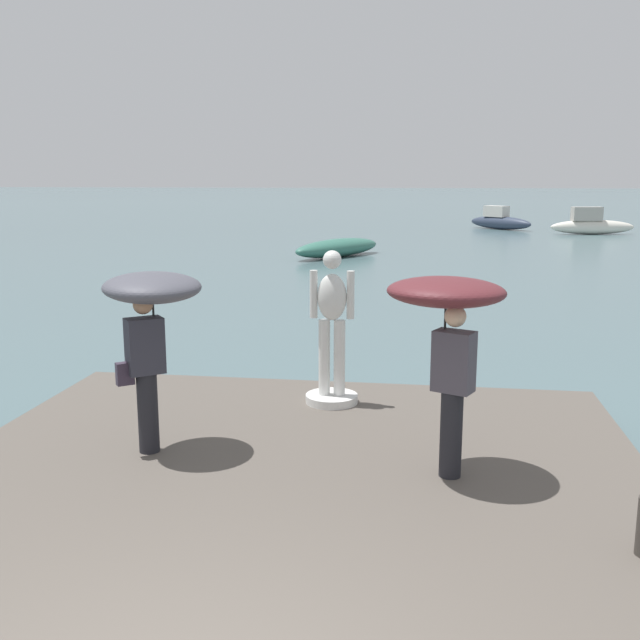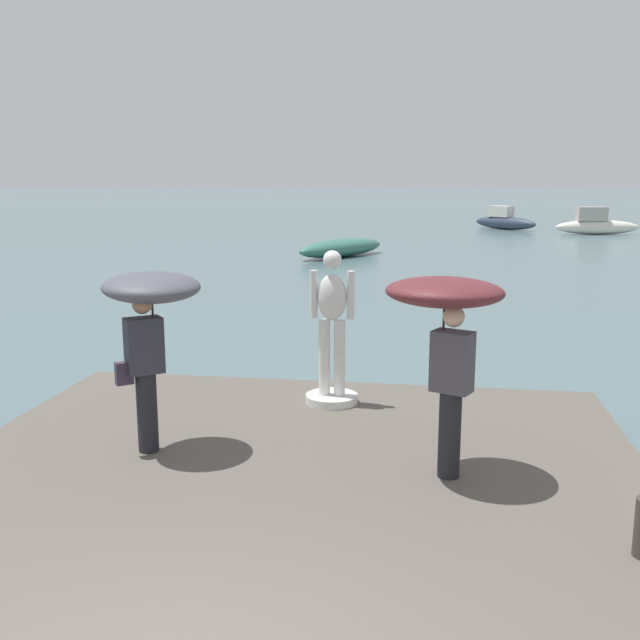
# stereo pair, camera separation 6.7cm
# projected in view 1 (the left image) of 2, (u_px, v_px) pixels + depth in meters

# --- Properties ---
(ground_plane) EXTENTS (400.00, 400.00, 0.00)m
(ground_plane) POSITION_uv_depth(u_px,v_px,m) (404.00, 235.00, 42.66)
(ground_plane) COLOR #4C666B
(pier) EXTENTS (7.32, 10.06, 0.40)m
(pier) POSITION_uv_depth(u_px,v_px,m) (250.00, 578.00, 5.76)
(pier) COLOR #564F47
(pier) RESTS_ON ground
(statue_white_figure) EXTENTS (0.69, 0.69, 2.02)m
(statue_white_figure) POSITION_uv_depth(u_px,v_px,m) (332.00, 338.00, 9.44)
(statue_white_figure) COLOR silver
(statue_white_figure) RESTS_ON pier
(onlooker_left) EXTENTS (1.46, 1.46, 1.97)m
(onlooker_left) POSITION_uv_depth(u_px,v_px,m) (150.00, 309.00, 7.66)
(onlooker_left) COLOR black
(onlooker_left) RESTS_ON pier
(onlooker_right) EXTENTS (1.52, 1.52, 2.00)m
(onlooker_right) POSITION_uv_depth(u_px,v_px,m) (448.00, 313.00, 7.00)
(onlooker_right) COLOR black
(onlooker_right) RESTS_ON pier
(boat_near) EXTENTS (4.12, 4.32, 1.51)m
(boat_near) POSITION_uv_depth(u_px,v_px,m) (500.00, 221.00, 47.46)
(boat_near) COLOR #2D384C
(boat_near) RESTS_ON ground
(boat_mid) EXTENTS (5.06, 1.64, 1.63)m
(boat_mid) POSITION_uv_depth(u_px,v_px,m) (591.00, 224.00, 43.12)
(boat_mid) COLOR silver
(boat_mid) RESTS_ON ground
(boat_far) EXTENTS (3.85, 5.11, 0.77)m
(boat_far) POSITION_uv_depth(u_px,v_px,m) (338.00, 248.00, 30.93)
(boat_far) COLOR #336B5B
(boat_far) RESTS_ON ground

